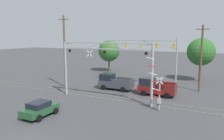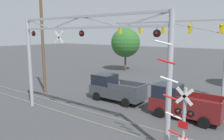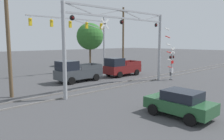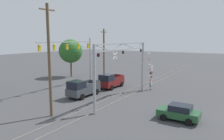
# 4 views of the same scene
# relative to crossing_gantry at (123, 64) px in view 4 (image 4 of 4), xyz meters

# --- Properties ---
(rail_track_near) EXTENTS (80.00, 0.08, 0.10)m
(rail_track_near) POSITION_rel_crossing_gantry_xyz_m (0.01, 0.28, -4.56)
(rail_track_near) COLOR gray
(rail_track_near) RESTS_ON ground_plane
(rail_track_far) EXTENTS (80.00, 0.08, 0.10)m
(rail_track_far) POSITION_rel_crossing_gantry_xyz_m (0.01, 1.72, -4.56)
(rail_track_far) COLOR gray
(rail_track_far) RESTS_ON ground_plane
(crossing_gantry) EXTENTS (12.15, 0.30, 7.11)m
(crossing_gantry) POSITION_rel_crossing_gantry_xyz_m (0.00, 0.00, 0.00)
(crossing_gantry) COLOR #9EA0A5
(crossing_gantry) RESTS_ON ground_plane
(crossing_signal_mast) EXTENTS (1.96, 0.35, 5.69)m
(crossing_signal_mast) POSITION_rel_crossing_gantry_xyz_m (6.93, -0.90, -2.68)
(crossing_signal_mast) COLOR #9EA0A5
(crossing_signal_mast) RESTS_ON ground_plane
(traffic_signal_span) EXTENTS (11.38, 0.39, 7.72)m
(traffic_signal_span) POSITION_rel_crossing_gantry_xyz_m (3.57, 10.17, 0.89)
(traffic_signal_span) COLOR #9EA0A5
(traffic_signal_span) RESTS_ON ground_plane
(pickup_truck_lead) EXTENTS (5.03, 2.24, 2.29)m
(pickup_truck_lead) POSITION_rel_crossing_gantry_xyz_m (-1.31, 5.39, -3.52)
(pickup_truck_lead) COLOR #3D4247
(pickup_truck_lead) RESTS_ON ground_plane
(pickup_truck_following) EXTENTS (4.90, 2.24, 2.29)m
(pickup_truck_following) POSITION_rel_crossing_gantry_xyz_m (4.98, 4.94, -3.52)
(pickup_truck_following) COLOR maroon
(pickup_truck_following) RESTS_ON ground_plane
(sedan_waiting) EXTENTS (2.10, 3.80, 1.52)m
(sedan_waiting) POSITION_rel_crossing_gantry_xyz_m (-3.12, -7.77, -3.82)
(sedan_waiting) COLOR #23512D
(sedan_waiting) RESTS_ON ground_plane
(utility_pole_left) EXTENTS (1.80, 0.28, 10.90)m
(utility_pole_left) POSITION_rel_crossing_gantry_xyz_m (-8.65, 3.32, 1.00)
(utility_pole_left) COLOR brown
(utility_pole_left) RESTS_ON ground_plane
(utility_pole_right) EXTENTS (1.80, 0.28, 9.39)m
(utility_pole_right) POSITION_rel_crossing_gantry_xyz_m (10.17, 9.61, 0.24)
(utility_pole_right) COLOR brown
(utility_pole_right) RESTS_ON ground_plane
(background_tree_far_left_verge) EXTENTS (4.72, 4.72, 7.52)m
(background_tree_far_left_verge) POSITION_rel_crossing_gantry_xyz_m (9.56, 17.18, 0.54)
(background_tree_far_left_verge) COLOR brown
(background_tree_far_left_verge) RESTS_ON ground_plane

